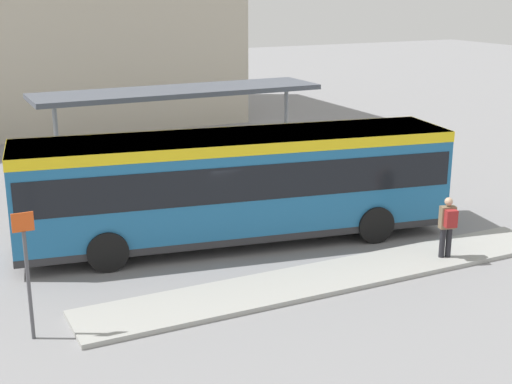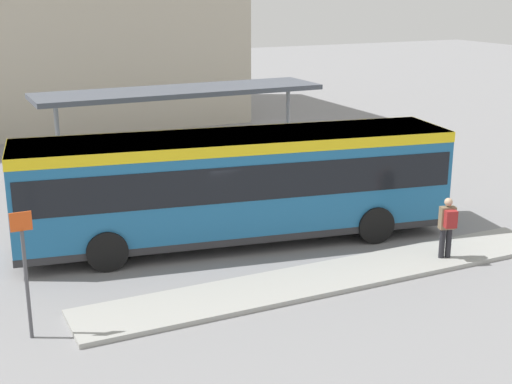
{
  "view_description": "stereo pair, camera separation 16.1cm",
  "coord_description": "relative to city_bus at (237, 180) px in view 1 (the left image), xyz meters",
  "views": [
    {
      "loc": [
        -8.11,
        -17.83,
        7.2
      ],
      "look_at": [
        0.61,
        0.0,
        1.42
      ],
      "focal_mm": 50.0,
      "sensor_mm": 36.0,
      "label": 1
    },
    {
      "loc": [
        -7.97,
        -17.9,
        7.2
      ],
      "look_at": [
        0.61,
        0.0,
        1.42
      ],
      "focal_mm": 50.0,
      "sensor_mm": 36.0,
      "label": 2
    }
  ],
  "objects": [
    {
      "name": "platform_sign",
      "position": [
        -6.37,
        -3.53,
        -0.28
      ],
      "size": [
        0.44,
        0.08,
        2.8
      ],
      "color": "#4C4C51",
      "rests_on": "ground_plane"
    },
    {
      "name": "curb_island",
      "position": [
        1.07,
        -3.6,
        -1.78
      ],
      "size": [
        13.28,
        1.8,
        0.12
      ],
      "color": "#9E9E99",
      "rests_on": "ground_plane"
    },
    {
      "name": "ground_plane",
      "position": [
        -0.01,
        0.0,
        -1.84
      ],
      "size": [
        120.0,
        120.0,
        0.0
      ],
      "primitive_type": "plane",
      "color": "gray"
    },
    {
      "name": "pedestrian_waiting",
      "position": [
        4.38,
        -3.92,
        -0.76
      ],
      "size": [
        0.46,
        0.5,
        1.67
      ],
      "rotation": [
        0.0,
        0.0,
        1.3
      ],
      "color": "#232328",
      "rests_on": "curb_island"
    },
    {
      "name": "bicycle_orange",
      "position": [
        9.89,
        5.09,
        -1.46
      ],
      "size": [
        0.48,
        1.75,
        0.76
      ],
      "rotation": [
        0.0,
        0.0,
        1.74
      ],
      "color": "black",
      "rests_on": "ground_plane"
    },
    {
      "name": "potted_planter_near_shelter",
      "position": [
        -0.4,
        4.52,
        -1.12
      ],
      "size": [
        0.92,
        0.92,
        1.38
      ],
      "color": "slate",
      "rests_on": "ground_plane"
    },
    {
      "name": "station_shelter",
      "position": [
        0.8,
        6.89,
        1.55
      ],
      "size": [
        10.62,
        2.61,
        3.54
      ],
      "color": "#4C515B",
      "rests_on": "ground_plane"
    },
    {
      "name": "bicycle_white",
      "position": [
        10.01,
        4.3,
        -1.51
      ],
      "size": [
        0.48,
        1.54,
        0.67
      ],
      "rotation": [
        0.0,
        0.0,
        1.69
      ],
      "color": "black",
      "rests_on": "ground_plane"
    },
    {
      "name": "city_bus",
      "position": [
        0.0,
        0.0,
        0.0
      ],
      "size": [
        12.57,
        4.57,
        3.15
      ],
      "rotation": [
        0.0,
        0.0,
        -0.17
      ],
      "color": "#1E6093",
      "rests_on": "ground_plane"
    }
  ]
}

